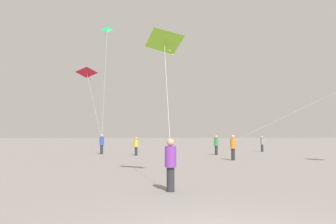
% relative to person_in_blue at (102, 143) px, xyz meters
% --- Properties ---
extents(person_in_blue, '(0.39, 0.39, 1.79)m').
position_rel_person_in_blue_xyz_m(person_in_blue, '(0.00, 0.00, 0.00)').
color(person_in_blue, '#2D2D33').
rests_on(person_in_blue, ground_plane).
extents(person_in_orange, '(0.38, 0.38, 1.75)m').
position_rel_person_in_blue_xyz_m(person_in_orange, '(10.18, -7.14, -0.02)').
color(person_in_orange, '#2D2D33').
rests_on(person_in_orange, ground_plane).
extents(person_in_purple, '(0.36, 0.36, 1.66)m').
position_rel_person_in_blue_xyz_m(person_in_purple, '(5.25, -19.06, -0.07)').
color(person_in_purple, '#2D2D33').
rests_on(person_in_purple, ground_plane).
extents(person_in_yellow, '(0.34, 0.34, 1.57)m').
position_rel_person_in_blue_xyz_m(person_in_yellow, '(3.21, -2.03, -0.12)').
color(person_in_yellow, '#2D2D33').
rests_on(person_in_yellow, ground_plane).
extents(person_in_grey, '(0.35, 0.35, 1.62)m').
position_rel_person_in_blue_xyz_m(person_in_grey, '(15.79, 3.36, -0.09)').
color(person_in_grey, '#2D2D33').
rests_on(person_in_grey, ground_plane).
extents(person_in_green, '(0.37, 0.37, 1.70)m').
position_rel_person_in_blue_xyz_m(person_in_green, '(10.12, -1.41, -0.05)').
color(person_in_green, '#2D2D33').
rests_on(person_in_green, ground_plane).
extents(kite_lime_delta, '(1.74, 3.78, 4.69)m').
position_rel_person_in_blue_xyz_m(kite_lime_delta, '(5.15, -16.18, 4.62)').
color(kite_lime_delta, '#8CD12D').
extents(kite_emerald_delta, '(1.32, 7.96, 12.98)m').
position_rel_person_in_blue_xyz_m(kite_emerald_delta, '(-0.79, 7.34, 12.43)').
color(kite_emerald_delta, green).
extents(kite_crimson_delta, '(2.61, 2.04, 6.76)m').
position_rel_person_in_blue_xyz_m(kite_crimson_delta, '(-1.75, 1.47, 6.67)').
color(kite_crimson_delta, red).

